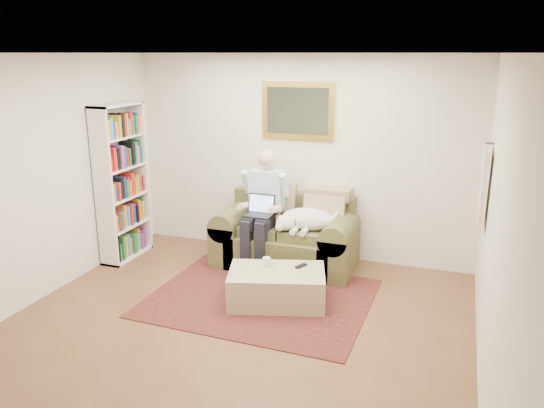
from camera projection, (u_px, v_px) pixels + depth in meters
The scene contains 12 objects.
room_shell at pixel (232, 199), 4.88m from camera, with size 4.51×5.00×2.61m.
rug at pixel (260, 298), 5.83m from camera, with size 2.35×1.88×0.01m, color black.
sofa at pixel (286, 242), 6.68m from camera, with size 1.74×0.88×1.04m.
seated_man at pixel (262, 211), 6.50m from camera, with size 0.57×0.82×1.46m, color #8CC7D8, non-canonical shape.
laptop at pixel (260, 210), 6.43m from camera, with size 0.34×0.27×0.24m.
sleeping_dog at pixel (308, 219), 6.40m from camera, with size 0.72×0.45×0.27m, color white, non-canonical shape.
ottoman at pixel (277, 287), 5.68m from camera, with size 1.01×0.65×0.37m, color #C2B581.
coffee_mug at pixel (267, 262), 5.74m from camera, with size 0.08×0.08×0.10m, color white.
tv_remote at pixel (301, 266), 5.73m from camera, with size 0.05×0.15×0.02m, color black.
bookshelf at pixel (122, 183), 6.78m from camera, with size 0.28×0.80×2.00m, color white, non-canonical shape.
wall_mirror at pixel (298, 111), 6.64m from camera, with size 0.94×0.04×0.72m.
hanging_shirt at pixel (484, 183), 5.29m from camera, with size 0.06×0.52×0.90m, color #F7D8CC, non-canonical shape.
Camera 1 is at (1.94, -3.95, 2.60)m, focal length 35.00 mm.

